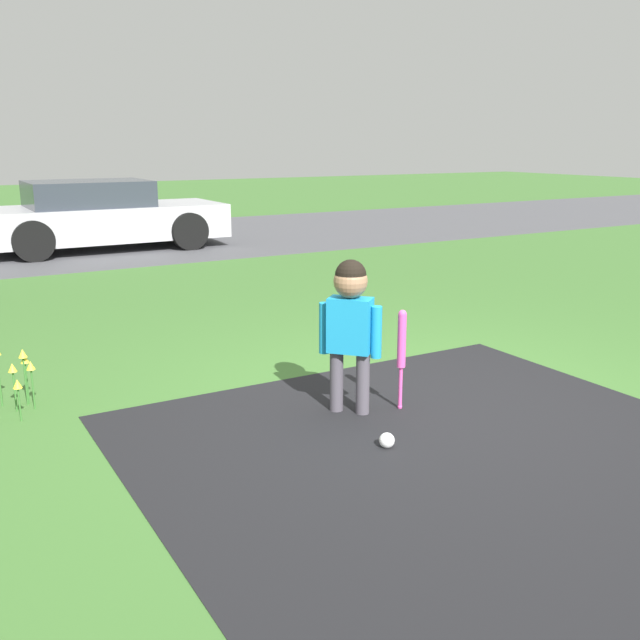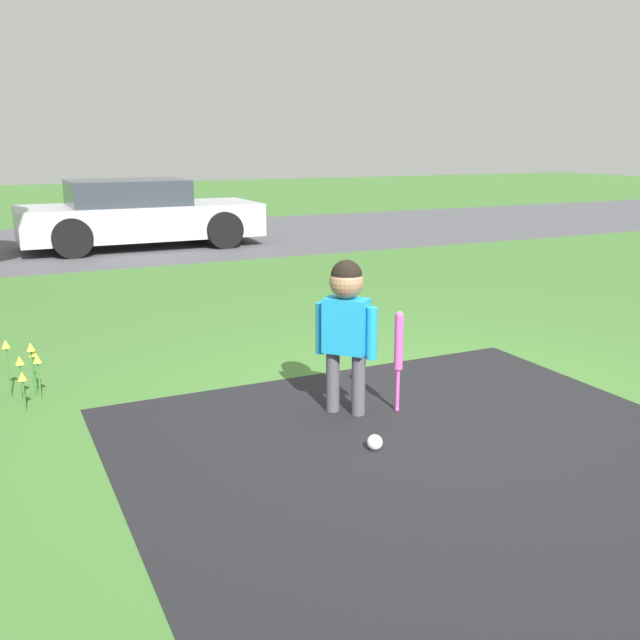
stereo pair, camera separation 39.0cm
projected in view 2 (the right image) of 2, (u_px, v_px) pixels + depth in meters
name	position (u px, v px, depth m)	size (l,w,h in m)	color
ground_plane	(432.00, 407.00, 4.97)	(60.00, 60.00, 0.00)	#3D6B2D
street_strip	(141.00, 240.00, 13.39)	(40.00, 6.00, 0.01)	#4C4C51
child	(346.00, 316.00, 4.70)	(0.31, 0.34, 1.06)	#4C4751
baseball_bat	(399.00, 347.00, 4.79)	(0.06, 0.06, 0.71)	#E54CA5
sports_ball	(375.00, 442.00, 4.27)	(0.10, 0.10, 0.10)	white
parked_car	(138.00, 215.00, 12.44)	(4.07, 1.87, 1.17)	#B7B7BC
flower_bed	(25.00, 360.00, 5.02)	(0.25, 0.42, 0.43)	#38702D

